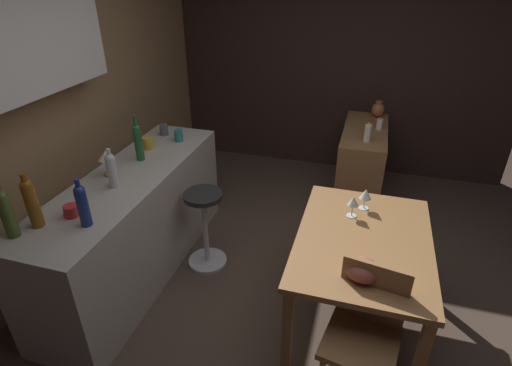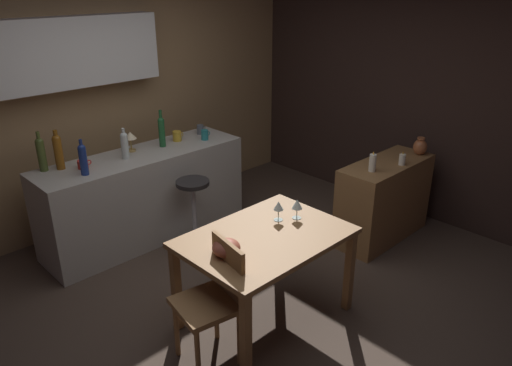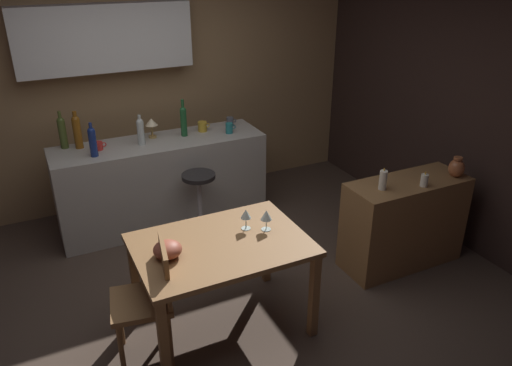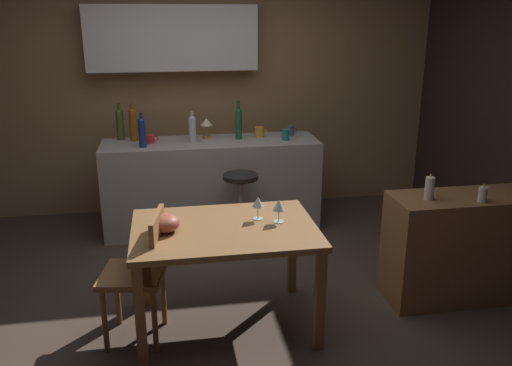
{
  "view_description": "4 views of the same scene",
  "coord_description": "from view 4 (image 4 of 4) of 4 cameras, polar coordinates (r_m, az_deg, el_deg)",
  "views": [
    {
      "loc": [
        -2.3,
        -0.3,
        2.33
      ],
      "look_at": [
        0.27,
        0.46,
        0.85
      ],
      "focal_mm": 28.14,
      "sensor_mm": 36.0,
      "label": 1
    },
    {
      "loc": [
        -2.3,
        -2.59,
        2.5
      ],
      "look_at": [
        0.58,
        0.38,
        0.74
      ],
      "focal_mm": 34.11,
      "sensor_mm": 36.0,
      "label": 2
    },
    {
      "loc": [
        -1.15,
        -3.19,
        2.62
      ],
      "look_at": [
        0.51,
        0.21,
        0.84
      ],
      "focal_mm": 34.81,
      "sensor_mm": 36.0,
      "label": 3
    },
    {
      "loc": [
        -0.41,
        -3.63,
        2.1
      ],
      "look_at": [
        0.28,
        0.37,
        0.79
      ],
      "focal_mm": 37.25,
      "sensor_mm": 36.0,
      "label": 4
    }
  ],
  "objects": [
    {
      "name": "ground_plane",
      "position": [
        4.21,
        -3.01,
        -12.02
      ],
      "size": [
        9.0,
        9.0,
        0.0
      ],
      "primitive_type": "plane",
      "color": "#47382D"
    },
    {
      "name": "wall_kitchen_back",
      "position": [
        5.76,
        -6.4,
        10.95
      ],
      "size": [
        5.2,
        0.33,
        2.6
      ],
      "color": "#9E7A51",
      "rests_on": "ground_plane"
    },
    {
      "name": "dining_table",
      "position": [
        3.58,
        -3.38,
        -6.07
      ],
      "size": [
        1.22,
        0.87,
        0.74
      ],
      "color": "olive",
      "rests_on": "ground_plane"
    },
    {
      "name": "kitchen_counter",
      "position": [
        5.32,
        -4.77,
        -0.21
      ],
      "size": [
        2.1,
        0.6,
        0.9
      ],
      "primitive_type": "cube",
      "color": "#B2ADA3",
      "rests_on": "ground_plane"
    },
    {
      "name": "sideboard_cabinet",
      "position": [
        4.32,
        21.09,
        -6.44
      ],
      "size": [
        1.1,
        0.44,
        0.82
      ],
      "primitive_type": "cube",
      "color": "olive",
      "rests_on": "ground_plane"
    },
    {
      "name": "chair_near_window",
      "position": [
        3.58,
        -12.13,
        -9.12
      ],
      "size": [
        0.46,
        0.46,
        0.89
      ],
      "color": "olive",
      "rests_on": "ground_plane"
    },
    {
      "name": "bar_stool",
      "position": [
        4.88,
        -1.64,
        -2.78
      ],
      "size": [
        0.34,
        0.34,
        0.71
      ],
      "color": "#262323",
      "rests_on": "ground_plane"
    },
    {
      "name": "wine_glass_left",
      "position": [
        3.63,
        0.22,
        -2.12
      ],
      "size": [
        0.08,
        0.08,
        0.16
      ],
      "color": "silver",
      "rests_on": "dining_table"
    },
    {
      "name": "wine_glass_right",
      "position": [
        3.58,
        2.47,
        -2.45
      ],
      "size": [
        0.08,
        0.08,
        0.16
      ],
      "color": "silver",
      "rests_on": "dining_table"
    },
    {
      "name": "fruit_bowl",
      "position": [
        3.5,
        -9.77,
        -4.27
      ],
      "size": [
        0.2,
        0.2,
        0.11
      ],
      "primitive_type": "ellipsoid",
      "color": "#9E4C38",
      "rests_on": "dining_table"
    },
    {
      "name": "wine_bottle_olive",
      "position": [
        5.38,
        -14.41,
        6.29
      ],
      "size": [
        0.07,
        0.07,
        0.36
      ],
      "color": "#475623",
      "rests_on": "kitchen_counter"
    },
    {
      "name": "wine_bottle_cobalt",
      "position": [
        5.03,
        -12.15,
        5.49
      ],
      "size": [
        0.07,
        0.07,
        0.32
      ],
      "color": "navy",
      "rests_on": "kitchen_counter"
    },
    {
      "name": "wine_bottle_amber",
      "position": [
        5.31,
        -13.08,
        6.33
      ],
      "size": [
        0.08,
        0.08,
        0.36
      ],
      "color": "#8C5114",
      "rests_on": "kitchen_counter"
    },
    {
      "name": "wine_bottle_clear",
      "position": [
        5.15,
        -6.85,
        5.93
      ],
      "size": [
        0.07,
        0.07,
        0.3
      ],
      "color": "silver",
      "rests_on": "kitchen_counter"
    },
    {
      "name": "wine_bottle_green",
      "position": [
        5.24,
        -1.89,
        6.58
      ],
      "size": [
        0.07,
        0.07,
        0.38
      ],
      "color": "#1E592D",
      "rests_on": "kitchen_counter"
    },
    {
      "name": "cup_slate",
      "position": [
        5.43,
        3.71,
        5.65
      ],
      "size": [
        0.11,
        0.07,
        0.1
      ],
      "color": "#515660",
      "rests_on": "kitchen_counter"
    },
    {
      "name": "cup_mustard",
      "position": [
        5.34,
        0.36,
        5.5
      ],
      "size": [
        0.13,
        0.09,
        0.1
      ],
      "color": "gold",
      "rests_on": "kitchen_counter"
    },
    {
      "name": "cup_teal",
      "position": [
        5.22,
        3.2,
        5.2
      ],
      "size": [
        0.11,
        0.07,
        0.11
      ],
      "color": "teal",
      "rests_on": "kitchen_counter"
    },
    {
      "name": "cup_red",
      "position": [
        5.2,
        -11.36,
        4.66
      ],
      "size": [
        0.13,
        0.09,
        0.08
      ],
      "color": "red",
      "rests_on": "kitchen_counter"
    },
    {
      "name": "counter_lamp",
      "position": [
        5.29,
        -5.35,
        6.37
      ],
      "size": [
        0.12,
        0.12,
        0.2
      ],
      "color": "#A58447",
      "rests_on": "kitchen_counter"
    },
    {
      "name": "pillar_candle_tall",
      "position": [
        4.07,
        23.17,
        -1.12
      ],
      "size": [
        0.06,
        0.06,
        0.13
      ],
      "color": "white",
      "rests_on": "sideboard_cabinet"
    },
    {
      "name": "pillar_candle_short",
      "position": [
        3.98,
        18.13,
        -0.55
      ],
      "size": [
        0.07,
        0.07,
        0.19
      ],
      "color": "white",
      "rests_on": "sideboard_cabinet"
    }
  ]
}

